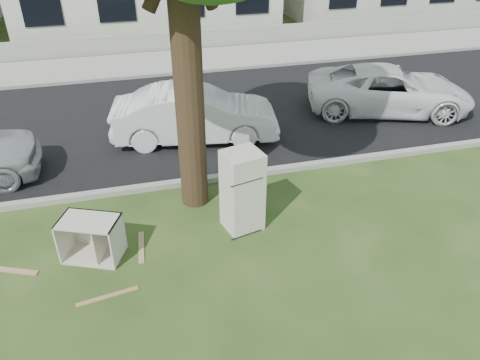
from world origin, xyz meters
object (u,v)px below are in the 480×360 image
object	(u,v)px
fridge	(242,191)
car_center	(195,114)
cabinet	(91,238)
car_right	(389,89)

from	to	relation	value
fridge	car_center	world-z (taller)	fridge
fridge	cabinet	size ratio (longest dim) A/B	1.60
fridge	cabinet	world-z (taller)	fridge
cabinet	car_center	bearing A→B (deg)	81.39
car_right	car_center	bearing A→B (deg)	112.59
cabinet	car_center	world-z (taller)	car_center
fridge	cabinet	bearing A→B (deg)	169.83
cabinet	fridge	bearing A→B (deg)	27.12
fridge	car_center	xyz separation A→B (m)	(-0.20, 3.84, -0.11)
fridge	cabinet	distance (m)	2.75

